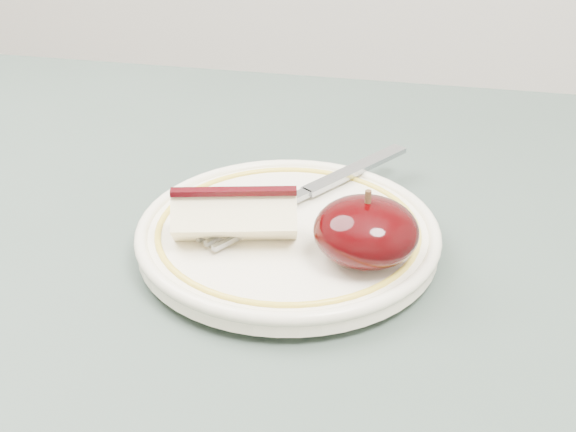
# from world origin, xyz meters

# --- Properties ---
(plate) EXTENTS (0.20, 0.20, 0.02)m
(plate) POSITION_xyz_m (0.07, 0.11, 0.76)
(plate) COLOR #F4E8CD
(plate) RESTS_ON table
(apple_half) EXTENTS (0.07, 0.06, 0.05)m
(apple_half) POSITION_xyz_m (0.13, 0.08, 0.79)
(apple_half) COLOR black
(apple_half) RESTS_ON plate
(apple_wedge) EXTENTS (0.09, 0.05, 0.04)m
(apple_wedge) POSITION_xyz_m (0.04, 0.09, 0.79)
(apple_wedge) COLOR #F9E9B7
(apple_wedge) RESTS_ON plate
(fork) EXTENTS (0.13, 0.18, 0.00)m
(fork) POSITION_xyz_m (0.08, 0.15, 0.77)
(fork) COLOR gray
(fork) RESTS_ON plate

